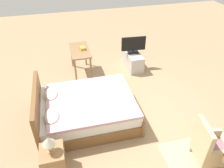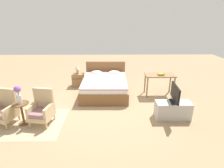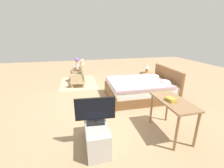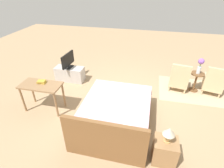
# 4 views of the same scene
# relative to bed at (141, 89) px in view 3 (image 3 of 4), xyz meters

# --- Properties ---
(ground_plane) EXTENTS (16.00, 16.00, 0.00)m
(ground_plane) POSITION_rel_bed_xyz_m (-0.01, -0.97, -0.30)
(ground_plane) COLOR #A38460
(floor_rug) EXTENTS (2.10, 1.50, 0.01)m
(floor_rug) POSITION_rel_bed_xyz_m (-2.11, -2.01, -0.29)
(floor_rug) COLOR tan
(floor_rug) RESTS_ON ground_plane
(bed) EXTENTS (1.62, 2.09, 0.96)m
(bed) POSITION_rel_bed_xyz_m (0.00, 0.00, 0.00)
(bed) COLOR brown
(bed) RESTS_ON ground_plane
(armchair_by_window_left) EXTENTS (0.65, 0.65, 0.92)m
(armchair_by_window_left) POSITION_rel_bed_xyz_m (-2.59, -1.95, 0.08)
(armchair_by_window_left) COLOR #CCB284
(armchair_by_window_left) RESTS_ON floor_rug
(armchair_by_window_right) EXTENTS (0.62, 0.62, 0.92)m
(armchair_by_window_right) POSITION_rel_bed_xyz_m (-1.61, -1.95, 0.08)
(armchair_by_window_right) COLOR #CCB284
(armchair_by_window_right) RESTS_ON floor_rug
(side_table) EXTENTS (0.40, 0.40, 0.61)m
(side_table) POSITION_rel_bed_xyz_m (-2.11, -2.02, 0.08)
(side_table) COLOR brown
(side_table) RESTS_ON ground_plane
(flower_vase) EXTENTS (0.17, 0.17, 0.48)m
(flower_vase) POSITION_rel_bed_xyz_m (-2.11, -2.02, 0.61)
(flower_vase) COLOR silver
(flower_vase) RESTS_ON side_table
(nightstand) EXTENTS (0.44, 0.41, 0.53)m
(nightstand) POSITION_rel_bed_xyz_m (-1.12, 0.73, -0.03)
(nightstand) COLOR #997047
(nightstand) RESTS_ON ground_plane
(table_lamp) EXTENTS (0.22, 0.22, 0.33)m
(table_lamp) POSITION_rel_bed_xyz_m (-1.12, 0.73, 0.45)
(table_lamp) COLOR tan
(table_lamp) RESTS_ON nightstand
(tv_stand) EXTENTS (0.96, 0.40, 0.48)m
(tv_stand) POSITION_rel_bed_xyz_m (1.95, -1.76, -0.06)
(tv_stand) COLOR #B7B2AD
(tv_stand) RESTS_ON ground_plane
(tv_flatscreen) EXTENTS (0.22, 0.72, 0.50)m
(tv_flatscreen) POSITION_rel_bed_xyz_m (1.95, -1.76, 0.44)
(tv_flatscreen) COLOR black
(tv_flatscreen) RESTS_ON tv_stand
(vanity_desk) EXTENTS (1.04, 0.52, 0.77)m
(vanity_desk) POSITION_rel_bed_xyz_m (1.96, -0.18, 0.36)
(vanity_desk) COLOR #8E6B47
(vanity_desk) RESTS_ON ground_plane
(book_stack) EXTENTS (0.22, 0.18, 0.07)m
(book_stack) POSITION_rel_bed_xyz_m (1.97, -0.26, 0.51)
(book_stack) COLOR #B79333
(book_stack) RESTS_ON vanity_desk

